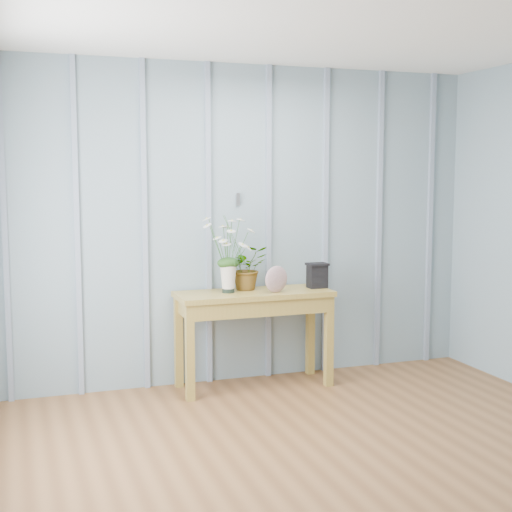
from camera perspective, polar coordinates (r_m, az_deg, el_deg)
name	(u,v)px	position (r m, az deg, el deg)	size (l,w,h in m)	color
ground	(372,495)	(3.93, 9.28, -18.35)	(4.50, 4.50, 0.00)	brown
room_shell	(305,118)	(4.40, 3.98, 10.97)	(4.00, 4.50, 2.50)	#8399A5
sideboard	(254,306)	(5.50, -0.17, -4.02)	(1.20, 0.45, 0.75)	olive
daisy_vase	(228,245)	(5.39, -2.24, 0.92)	(0.41, 0.32, 0.59)	black
spider_plant	(247,268)	(5.56, -0.74, -0.93)	(0.31, 0.27, 0.34)	#193E14
felt_disc_vessel	(276,279)	(5.42, 1.63, -1.87)	(0.20, 0.06, 0.20)	#7C3E52
carved_box	(317,275)	(5.66, 4.91, -1.54)	(0.16, 0.13, 0.20)	black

